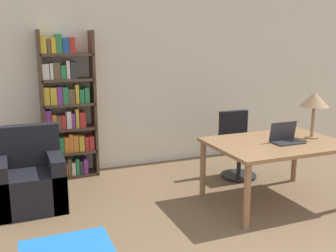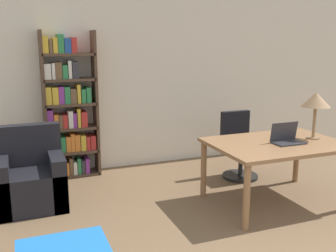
% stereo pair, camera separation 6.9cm
% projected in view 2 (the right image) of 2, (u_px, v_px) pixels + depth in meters
% --- Properties ---
extents(wall_back, '(8.00, 0.06, 2.70)m').
position_uv_depth(wall_back, '(143.00, 76.00, 5.86)').
color(wall_back, beige).
rests_on(wall_back, ground_plane).
extents(desk, '(1.51, 1.08, 0.73)m').
position_uv_depth(desk, '(277.00, 149.00, 4.52)').
color(desk, olive).
rests_on(desk, ground_plane).
extents(laptop, '(0.35, 0.22, 0.23)m').
position_uv_depth(laptop, '(287.00, 139.00, 4.46)').
color(laptop, '#2D2D33').
rests_on(laptop, desk).
extents(table_lamp, '(0.34, 0.34, 0.55)m').
position_uv_depth(table_lamp, '(316.00, 101.00, 4.58)').
color(table_lamp, olive).
rests_on(table_lamp, desk).
extents(office_chair, '(0.49, 0.49, 0.91)m').
position_uv_depth(office_chair, '(239.00, 148.00, 5.46)').
color(office_chair, black).
rests_on(office_chair, ground_plane).
extents(armchair, '(0.75, 0.68, 0.92)m').
position_uv_depth(armchair, '(31.00, 180.00, 4.48)').
color(armchair, black).
rests_on(armchair, ground_plane).
extents(bookshelf, '(0.72, 0.28, 2.01)m').
position_uv_depth(bookshelf, '(68.00, 111.00, 5.37)').
color(bookshelf, '#4C3828').
rests_on(bookshelf, ground_plane).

